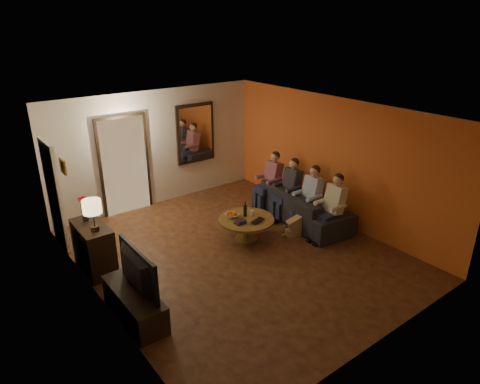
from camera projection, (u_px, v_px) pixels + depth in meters
floor at (237, 253)px, 7.89m from camera, size 5.00×6.00×0.01m
ceiling at (236, 113)px, 6.90m from camera, size 5.00×6.00×0.01m
back_wall at (157, 148)px, 9.60m from camera, size 5.00×0.02×2.60m
front_wall at (385, 261)px, 5.19m from camera, size 5.00×0.02×2.60m
left_wall at (94, 228)px, 6.00m from camera, size 0.02×6.00×2.60m
right_wall at (334, 161)px, 8.79m from camera, size 0.02×6.00×2.60m
orange_accent at (333, 161)px, 8.79m from camera, size 0.01×6.00×2.60m
kitchen_doorway at (125, 166)px, 9.24m from camera, size 1.00×0.06×2.10m
door_trim at (125, 166)px, 9.23m from camera, size 1.12×0.04×2.22m
fridge_glimpse at (136, 170)px, 9.44m from camera, size 0.45×0.03×1.70m
mirror_frame at (195, 133)px, 10.06m from camera, size 1.00×0.05×1.40m
mirror_glass at (196, 134)px, 10.04m from camera, size 0.86×0.02×1.26m
white_door at (54, 195)px, 7.82m from camera, size 0.06×0.85×2.04m
framed_art at (63, 166)px, 6.76m from camera, size 0.03×0.28×0.24m
art_canvas at (64, 166)px, 6.77m from camera, size 0.01×0.22×0.18m
dresser at (94, 248)px, 7.24m from camera, size 0.45×0.95×0.84m
table_lamp at (93, 215)px, 6.81m from camera, size 0.30×0.30×0.54m
flower_vase at (84, 209)px, 7.16m from camera, size 0.14×0.14×0.44m
tv_stand at (135, 304)px, 6.15m from camera, size 0.45×1.32×0.44m
tv at (131, 272)px, 5.94m from camera, size 1.12×0.15×0.64m
sofa at (302, 205)px, 9.07m from camera, size 2.49×1.24×0.70m
person_a at (332, 209)px, 8.26m from camera, size 0.60×0.40×1.20m
person_b at (310, 199)px, 8.70m from camera, size 0.60×0.40×1.20m
person_c at (289, 190)px, 9.14m from camera, size 0.60×0.40×1.20m
person_d at (271, 182)px, 9.58m from camera, size 0.60×0.40×1.20m
dog at (299, 222)px, 8.46m from camera, size 0.61×0.42×0.56m
coffee_table at (246, 229)px, 8.30m from camera, size 1.32×1.32×0.45m
bowl at (232, 216)px, 8.27m from camera, size 0.26×0.26×0.06m
oranges at (232, 212)px, 8.24m from camera, size 0.20×0.20×0.08m
wine_bottle at (245, 209)px, 8.26m from camera, size 0.07×0.07×0.31m
wine_glass at (252, 213)px, 8.33m from camera, size 0.06×0.06×0.10m
book_stack at (240, 222)px, 8.01m from camera, size 0.20×0.15×0.07m
laptop at (260, 222)px, 8.06m from camera, size 0.37×0.29×0.03m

